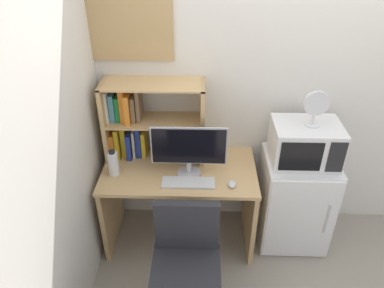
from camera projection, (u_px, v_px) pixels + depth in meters
wall_back at (356, 86)px, 2.83m from camera, size 6.40×0.04×2.60m
desk at (180, 191)px, 2.99m from camera, size 1.20×0.66×0.74m
hutch_bookshelf at (139, 119)px, 2.87m from camera, size 0.78×0.30×0.64m
monitor at (189, 149)px, 2.68m from camera, size 0.56×0.18×0.41m
keyboard at (188, 183)px, 2.70m from camera, size 0.39×0.13×0.02m
computer_mouse at (232, 184)px, 2.68m from camera, size 0.06×0.08×0.03m
water_bottle at (113, 163)px, 2.75m from camera, size 0.08×0.08×0.21m
mini_fridge at (294, 200)px, 3.06m from camera, size 0.55×0.53×0.81m
microwave at (305, 143)px, 2.77m from camera, size 0.50×0.38×0.31m
desk_fan at (316, 106)px, 2.59m from camera, size 0.18×0.11×0.27m
desk_chair at (186, 274)px, 2.45m from camera, size 0.52×0.52×0.88m
wall_corkboard at (120, 28)px, 2.61m from camera, size 0.76×0.02×0.47m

